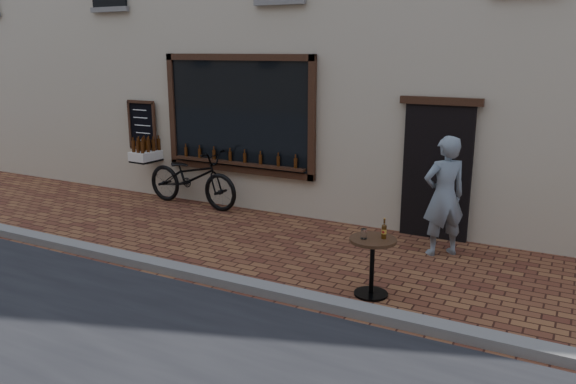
% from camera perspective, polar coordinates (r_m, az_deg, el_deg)
% --- Properties ---
extents(ground, '(90.00, 90.00, 0.00)m').
position_cam_1_polar(ground, '(7.45, -6.88, -9.94)').
color(ground, '#56291B').
rests_on(ground, ground).
extents(kerb, '(90.00, 0.25, 0.12)m').
position_cam_1_polar(kerb, '(7.58, -6.03, -8.99)').
color(kerb, slate).
rests_on(kerb, ground).
extents(cargo_bicycle, '(2.59, 0.92, 1.24)m').
position_cam_1_polar(cargo_bicycle, '(11.35, -9.91, 1.57)').
color(cargo_bicycle, black).
rests_on(cargo_bicycle, ground).
extents(bistro_table, '(0.59, 0.59, 1.02)m').
position_cam_1_polar(bistro_table, '(7.16, 8.59, -6.33)').
color(bistro_table, black).
rests_on(bistro_table, ground).
extents(pedestrian, '(0.79, 0.77, 1.83)m').
position_cam_1_polar(pedestrian, '(8.70, 15.58, -0.42)').
color(pedestrian, gray).
rests_on(pedestrian, ground).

